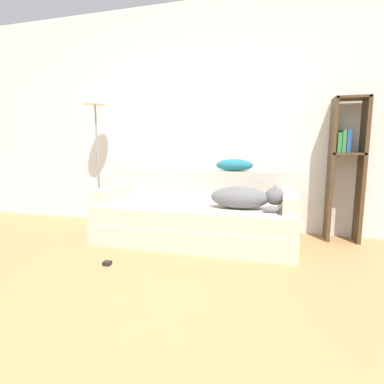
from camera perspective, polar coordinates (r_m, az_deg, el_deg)
ground_plane at (r=1.57m, az=-17.96°, el=-31.46°), size 20.00×20.00×0.00m
wall_back at (r=3.74m, az=4.93°, el=13.86°), size 7.64×0.06×2.70m
couch at (r=3.21m, az=0.47°, el=-5.97°), size 2.07×0.85×0.40m
couch_backrest at (r=3.48m, az=2.02°, el=1.38°), size 2.03×0.15×0.34m
couch_arm_left at (r=3.53m, az=-14.82°, el=-0.30°), size 0.15×0.66×0.16m
couch_arm_right at (r=3.04m, az=18.20°, el=-1.81°), size 0.15×0.66×0.16m
dog at (r=2.99m, az=10.07°, el=-1.05°), size 0.71×0.29×0.24m
laptop at (r=3.09m, az=-1.26°, el=-2.55°), size 0.34×0.28×0.02m
throw_pillow at (r=3.37m, az=8.07°, el=5.09°), size 0.41×0.15×0.13m
bookshelf at (r=3.55m, az=27.25°, el=5.03°), size 0.33×0.26×1.51m
floor_lamp at (r=4.00m, az=-17.95°, el=14.69°), size 0.28×0.28×1.73m
power_adapter at (r=2.73m, az=-15.85°, el=-12.91°), size 0.06×0.06×0.03m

